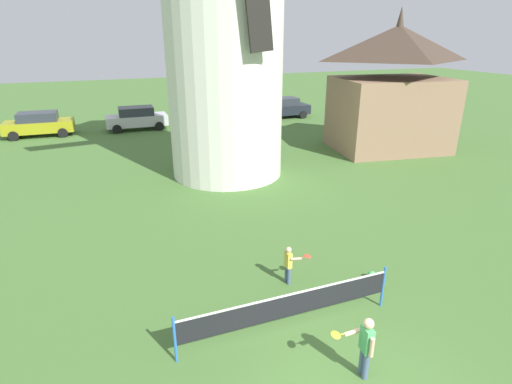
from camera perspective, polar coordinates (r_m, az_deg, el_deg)
windmill at (r=18.66m, az=-4.62°, el=25.25°), size 10.75×5.84×16.34m
tennis_net at (r=9.31m, az=4.64°, el=-15.60°), size 5.11×0.06×1.10m
player_near at (r=8.50m, az=15.05°, el=-19.95°), size 0.74×0.61×1.35m
player_far at (r=10.94m, az=4.67°, el=-9.84°), size 0.68×0.43×1.09m
stray_ball at (r=11.75m, az=15.92°, el=-11.15°), size 0.24×0.24×0.24m
parked_car_mustard at (r=30.16m, az=-28.16°, el=8.42°), size 4.22×2.02×1.56m
parked_car_silver at (r=29.80m, az=-16.40°, el=9.94°), size 4.12×1.93×1.56m
parked_car_cream at (r=31.19m, az=-5.89°, el=11.16°), size 4.27×2.27×1.56m
parked_car_black at (r=32.86m, az=3.67°, el=11.74°), size 4.30×1.94×1.56m
chapel at (r=24.40m, az=18.55°, el=13.24°), size 6.92×5.50×7.60m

